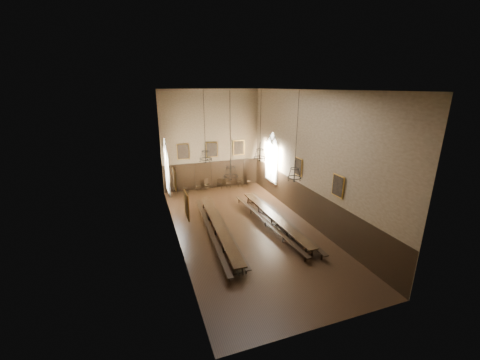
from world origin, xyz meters
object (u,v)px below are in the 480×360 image
chandelier_back_right (260,153)px  chandelier_front_left (231,170)px  chair_1 (186,189)px  chair_5 (228,185)px  chair_4 (219,186)px  chair_7 (249,183)px  chair_2 (198,188)px  chandelier_back_left (206,155)px  table_left (219,230)px  bench_left_inner (224,227)px  bench_right_outer (281,219)px  table_right (274,221)px  chair_6 (240,183)px  bench_left_outer (210,232)px  chair_3 (207,187)px  bench_right_inner (265,222)px  chair_0 (175,190)px  chandelier_front_right (295,172)px

chandelier_back_right → chandelier_front_left: 5.94m
chair_1 → chair_5: bearing=-2.9°
chair_4 → chair_7: bearing=14.0°
chair_2 → chandelier_back_left: bearing=-96.8°
table_left → chandelier_back_left: (-0.01, 3.07, 4.29)m
bench_left_inner → chair_5: chair_5 is taller
bench_right_outer → chair_1: 10.02m
table_right → chair_6: chair_6 is taller
bench_left_outer → bench_right_outer: (5.13, 0.16, 0.00)m
chair_3 → bench_right_inner: bearing=-93.4°
bench_left_inner → chair_6: bearing=63.9°
chair_0 → chair_2: chair_0 is taller
bench_left_outer → chandelier_front_right: size_ratio=2.15×
chair_5 → chair_6: 1.16m
chair_3 → chandelier_back_right: chandelier_back_right is taller
table_left → chair_6: chair_6 is taller
chair_6 → chandelier_front_right: size_ratio=0.20×
chair_0 → chair_6: (6.15, -0.10, -0.00)m
chair_2 → chandelier_back_left: (-0.51, -5.77, 4.39)m
bench_left_inner → bench_right_inner: bearing=-6.1°
table_right → chandelier_front_left: 6.36m
chair_3 → chair_5: 2.03m
table_right → chair_1: size_ratio=10.70×
table_left → bench_right_outer: size_ratio=0.94×
bench_right_inner → chair_4: chair_4 is taller
table_right → chair_5: 8.71m
bench_left_inner → chair_5: bearing=70.7°
chair_6 → chair_3: bearing=-172.2°
chair_0 → chandelier_front_right: chandelier_front_right is taller
chair_1 → chair_4: size_ratio=0.93×
chandelier_back_left → chandelier_front_right: (3.83, -5.60, -0.08)m
table_left → bench_right_inner: table_left is taller
bench_left_inner → chair_7: 9.70m
bench_left_outer → bench_right_outer: 5.13m
bench_left_outer → chair_6: bearing=59.7°
chair_4 → chair_5: chair_4 is taller
table_left → chair_0: (-1.63, 8.85, -0.09)m
chandelier_back_left → chair_0: bearing=105.6°
bench_right_outer → chandelier_back_right: 4.92m
chair_7 → chandelier_front_right: chandelier_front_right is taller
bench_left_inner → chair_7: chair_7 is taller
chandelier_front_right → chair_5: bearing=92.3°
bench_right_inner → chandelier_front_right: 5.09m
chair_4 → chandelier_back_right: bearing=-64.3°
chair_1 → chair_5: size_ratio=0.94×
table_left → chandelier_front_right: (3.82, -2.53, 4.21)m
bench_right_inner → chair_0: size_ratio=10.38×
chair_7 → table_left: bearing=-125.0°
table_left → bench_left_inner: bearing=44.1°
table_left → bench_right_outer: (4.57, 0.22, -0.08)m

